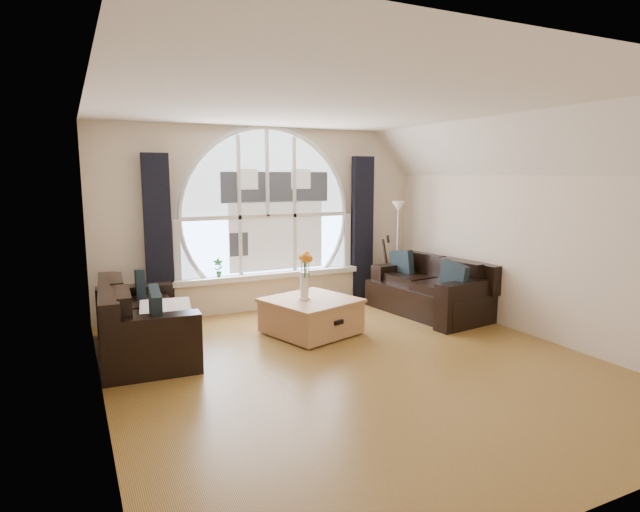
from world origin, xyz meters
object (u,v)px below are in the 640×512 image
(vase_flowers, at_px, (304,269))
(floor_lamp, at_px, (397,252))
(sofa_right, at_px, (428,287))
(potted_plant, at_px, (218,268))
(sofa_left, at_px, (144,319))
(coffee_chest, at_px, (311,315))
(guitar, at_px, (383,267))

(vase_flowers, xyz_separation_m, floor_lamp, (2.05, 0.96, -0.04))
(floor_lamp, bearing_deg, vase_flowers, -154.89)
(sofa_right, bearing_deg, potted_plant, 147.45)
(sofa_right, xyz_separation_m, potted_plant, (-2.75, 1.30, 0.29))
(sofa_left, xyz_separation_m, coffee_chest, (2.01, -0.16, -0.15))
(coffee_chest, bearing_deg, sofa_right, -13.40)
(sofa_left, relative_size, coffee_chest, 1.81)
(floor_lamp, bearing_deg, potted_plant, 170.43)
(sofa_right, relative_size, coffee_chest, 1.79)
(guitar, distance_m, potted_plant, 2.67)
(sofa_left, distance_m, sofa_right, 3.96)
(potted_plant, bearing_deg, sofa_left, -133.47)
(sofa_right, bearing_deg, coffee_chest, 176.80)
(coffee_chest, distance_m, floor_lamp, 2.26)
(coffee_chest, bearing_deg, potted_plant, 101.73)
(coffee_chest, xyz_separation_m, vase_flowers, (-0.09, 0.01, 0.60))
(sofa_left, relative_size, vase_flowers, 2.61)
(floor_lamp, bearing_deg, coffee_chest, -153.69)
(sofa_right, relative_size, guitar, 1.70)
(sofa_right, relative_size, floor_lamp, 1.13)
(coffee_chest, bearing_deg, vase_flowers, 155.56)
(guitar, relative_size, potted_plant, 3.90)
(guitar, bearing_deg, coffee_chest, -167.99)
(coffee_chest, bearing_deg, floor_lamp, 8.80)
(sofa_right, height_order, floor_lamp, floor_lamp)
(sofa_right, bearing_deg, guitar, 88.19)
(floor_lamp, xyz_separation_m, potted_plant, (-2.77, 0.47, -0.11))
(coffee_chest, distance_m, vase_flowers, 0.60)
(sofa_right, bearing_deg, sofa_left, 172.35)
(sofa_right, xyz_separation_m, vase_flowers, (-2.03, -0.13, 0.44))
(guitar, bearing_deg, floor_lamp, -82.73)
(coffee_chest, xyz_separation_m, guitar, (1.85, 1.19, 0.28))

